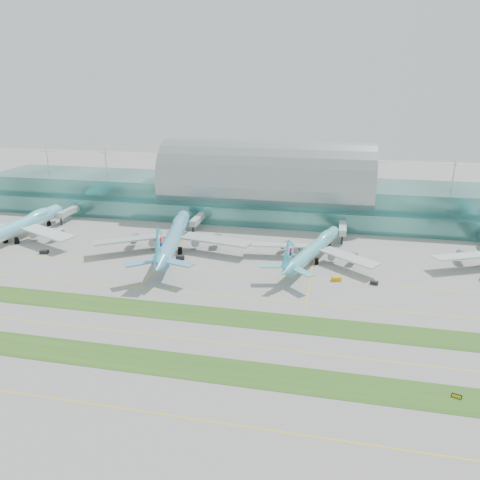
% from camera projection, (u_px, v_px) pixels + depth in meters
% --- Properties ---
extents(ground, '(700.00, 700.00, 0.00)m').
position_uv_depth(ground, '(206.00, 318.00, 155.81)').
color(ground, gray).
rests_on(ground, ground).
extents(terminal, '(340.00, 69.10, 36.00)m').
position_uv_depth(terminal, '(266.00, 191.00, 270.40)').
color(terminal, '#3D7A75').
rests_on(terminal, ground).
extents(grass_strip_near, '(420.00, 12.00, 0.08)m').
position_uv_depth(grass_strip_near, '(178.00, 365.00, 129.88)').
color(grass_strip_near, '#2D591E').
rests_on(grass_strip_near, ground).
extents(grass_strip_far, '(420.00, 12.00, 0.08)m').
position_uv_depth(grass_strip_far, '(208.00, 315.00, 157.65)').
color(grass_strip_far, '#2D591E').
rests_on(grass_strip_far, ground).
extents(taxiline_a, '(420.00, 0.35, 0.01)m').
position_uv_depth(taxiline_a, '(151.00, 413.00, 111.38)').
color(taxiline_a, yellow).
rests_on(taxiline_a, ground).
extents(taxiline_b, '(420.00, 0.35, 0.01)m').
position_uv_depth(taxiline_b, '(193.00, 339.00, 142.85)').
color(taxiline_b, yellow).
rests_on(taxiline_b, ground).
extents(taxiline_c, '(420.00, 0.35, 0.01)m').
position_uv_depth(taxiline_c, '(219.00, 295.00, 172.47)').
color(taxiline_c, yellow).
rests_on(taxiline_c, ground).
extents(taxiline_d, '(420.00, 0.35, 0.01)m').
position_uv_depth(taxiline_d, '(232.00, 272.00, 192.83)').
color(taxiline_d, yellow).
rests_on(taxiline_d, ground).
extents(airliner_a, '(71.89, 81.56, 22.46)m').
position_uv_depth(airliner_a, '(16.00, 227.00, 229.14)').
color(airliner_a, '#62C4D8').
rests_on(airliner_a, ground).
extents(airliner_b, '(71.57, 82.24, 22.76)m').
position_uv_depth(airliner_b, '(174.00, 236.00, 215.24)').
color(airliner_b, '#5B9FC9').
rests_on(airliner_b, ground).
extents(airliner_c, '(56.97, 66.01, 18.57)m').
position_uv_depth(airliner_c, '(314.00, 248.00, 203.68)').
color(airliner_c, '#5CBECA').
rests_on(airliner_c, ground).
extents(gse_b, '(3.91, 2.57, 1.46)m').
position_uv_depth(gse_b, '(44.00, 252.00, 213.45)').
color(gse_b, black).
rests_on(gse_b, ground).
extents(gse_c, '(3.79, 2.11, 1.55)m').
position_uv_depth(gse_c, '(160.00, 254.00, 210.56)').
color(gse_c, black).
rests_on(gse_c, ground).
extents(gse_d, '(4.12, 2.81, 1.74)m').
position_uv_depth(gse_d, '(180.00, 257.00, 206.42)').
color(gse_d, black).
rests_on(gse_d, ground).
extents(gse_e, '(4.02, 3.15, 1.58)m').
position_uv_depth(gse_e, '(336.00, 278.00, 184.68)').
color(gse_e, orange).
rests_on(gse_e, ground).
extents(gse_f, '(3.32, 2.34, 1.38)m').
position_uv_depth(gse_f, '(374.00, 283.00, 181.16)').
color(gse_f, black).
rests_on(gse_f, ground).
extents(taxiway_sign_east, '(2.41, 1.03, 1.04)m').
position_uv_depth(taxiway_sign_east, '(457.00, 396.00, 116.46)').
color(taxiway_sign_east, black).
rests_on(taxiway_sign_east, ground).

